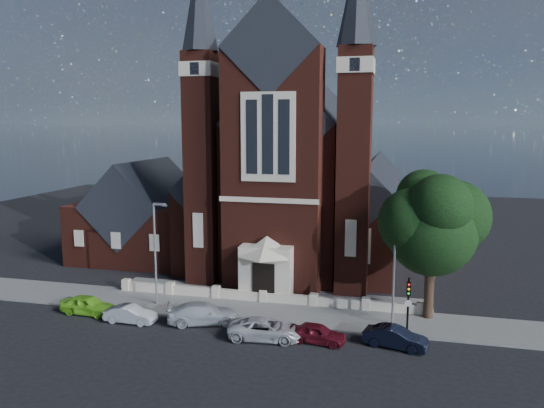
{
  "coord_description": "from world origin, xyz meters",
  "views": [
    {
      "loc": [
        10.27,
        -32.5,
        14.14
      ],
      "look_at": [
        -0.67,
        12.0,
        7.07
      ],
      "focal_mm": 35.0,
      "sensor_mm": 36.0,
      "label": 1
    }
  ],
  "objects_px": {
    "street_tree": "(434,226)",
    "traffic_signal": "(408,299)",
    "car_lime_van": "(88,305)",
    "car_navy": "(396,338)",
    "street_lamp_left": "(156,248)",
    "car_silver_b": "(204,313)",
    "street_lamp_right": "(396,262)",
    "parish_hall": "(145,219)",
    "church": "(303,179)",
    "car_white_suv": "(266,329)",
    "car_dark_red": "(317,333)",
    "car_silver_a": "(130,314)"
  },
  "relations": [
    {
      "from": "street_tree",
      "to": "traffic_signal",
      "type": "xyz_separation_m",
      "value": [
        -1.6,
        -3.28,
        -4.38
      ]
    },
    {
      "from": "street_tree",
      "to": "car_silver_a",
      "type": "relative_size",
      "value": 2.87
    },
    {
      "from": "car_white_suv",
      "to": "car_dark_red",
      "type": "height_order",
      "value": "car_white_suv"
    },
    {
      "from": "church",
      "to": "car_dark_red",
      "type": "distance_m",
      "value": 24.86
    },
    {
      "from": "parish_hall",
      "to": "car_silver_a",
      "type": "height_order",
      "value": "parish_hall"
    },
    {
      "from": "street_lamp_left",
      "to": "car_silver_b",
      "type": "height_order",
      "value": "street_lamp_left"
    },
    {
      "from": "church",
      "to": "car_silver_a",
      "type": "distance_m",
      "value": 25.38
    },
    {
      "from": "traffic_signal",
      "to": "car_silver_a",
      "type": "xyz_separation_m",
      "value": [
        -19.15,
        -2.3,
        -1.97
      ]
    },
    {
      "from": "street_lamp_left",
      "to": "traffic_signal",
      "type": "distance_m",
      "value": 19.08
    },
    {
      "from": "traffic_signal",
      "to": "car_navy",
      "type": "distance_m",
      "value": 2.96
    },
    {
      "from": "car_lime_van",
      "to": "car_dark_red",
      "type": "relative_size",
      "value": 1.11
    },
    {
      "from": "parish_hall",
      "to": "car_navy",
      "type": "bearing_deg",
      "value": -33.99
    },
    {
      "from": "car_dark_red",
      "to": "street_tree",
      "type": "bearing_deg",
      "value": -44.79
    },
    {
      "from": "car_silver_a",
      "to": "traffic_signal",
      "type": "bearing_deg",
      "value": -83.0
    },
    {
      "from": "street_lamp_right",
      "to": "car_silver_b",
      "type": "distance_m",
      "value": 13.95
    },
    {
      "from": "car_silver_a",
      "to": "car_white_suv",
      "type": "bearing_deg",
      "value": -92.72
    },
    {
      "from": "church",
      "to": "car_dark_red",
      "type": "bearing_deg",
      "value": -77.01
    },
    {
      "from": "street_lamp_right",
      "to": "car_navy",
      "type": "xyz_separation_m",
      "value": [
        0.18,
        -3.71,
        -3.93
      ]
    },
    {
      "from": "street_lamp_left",
      "to": "car_silver_b",
      "type": "distance_m",
      "value": 6.81
    },
    {
      "from": "street_lamp_right",
      "to": "parish_hall",
      "type": "bearing_deg",
      "value": 151.78
    },
    {
      "from": "car_silver_a",
      "to": "car_navy",
      "type": "bearing_deg",
      "value": -89.35
    },
    {
      "from": "car_silver_a",
      "to": "car_white_suv",
      "type": "relative_size",
      "value": 0.76
    },
    {
      "from": "car_lime_van",
      "to": "car_navy",
      "type": "distance_m",
      "value": 22.37
    },
    {
      "from": "church",
      "to": "car_lime_van",
      "type": "height_order",
      "value": "church"
    },
    {
      "from": "car_white_suv",
      "to": "car_lime_van",
      "type": "bearing_deg",
      "value": 80.1
    },
    {
      "from": "traffic_signal",
      "to": "car_dark_red",
      "type": "xyz_separation_m",
      "value": [
        -5.67,
        -2.57,
        -1.95
      ]
    },
    {
      "from": "street_tree",
      "to": "traffic_signal",
      "type": "relative_size",
      "value": 2.67
    },
    {
      "from": "church",
      "to": "street_tree",
      "type": "height_order",
      "value": "church"
    },
    {
      "from": "parish_hall",
      "to": "car_dark_red",
      "type": "distance_m",
      "value": 28.2
    },
    {
      "from": "church",
      "to": "street_lamp_right",
      "type": "bearing_deg",
      "value": -61.96
    },
    {
      "from": "street_tree",
      "to": "car_navy",
      "type": "xyz_separation_m",
      "value": [
        -2.33,
        -5.42,
        -6.29
      ]
    },
    {
      "from": "car_lime_van",
      "to": "car_silver_a",
      "type": "relative_size",
      "value": 1.11
    },
    {
      "from": "street_lamp_right",
      "to": "car_navy",
      "type": "bearing_deg",
      "value": -87.21
    },
    {
      "from": "street_tree",
      "to": "street_lamp_right",
      "type": "height_order",
      "value": "street_tree"
    },
    {
      "from": "car_silver_a",
      "to": "car_silver_b",
      "type": "distance_m",
      "value": 5.25
    },
    {
      "from": "car_silver_a",
      "to": "car_dark_red",
      "type": "bearing_deg",
      "value": -90.99
    },
    {
      "from": "street_tree",
      "to": "car_lime_van",
      "type": "xyz_separation_m",
      "value": [
        -24.69,
        -4.77,
        -6.26
      ]
    },
    {
      "from": "car_lime_van",
      "to": "car_white_suv",
      "type": "relative_size",
      "value": 0.84
    },
    {
      "from": "street_lamp_right",
      "to": "car_white_suv",
      "type": "relative_size",
      "value": 1.64
    },
    {
      "from": "street_tree",
      "to": "car_lime_van",
      "type": "bearing_deg",
      "value": -169.06
    },
    {
      "from": "street_lamp_left",
      "to": "parish_hall",
      "type": "bearing_deg",
      "value": 120.02
    },
    {
      "from": "street_tree",
      "to": "car_dark_red",
      "type": "xyz_separation_m",
      "value": [
        -7.27,
        -5.85,
        -6.32
      ]
    },
    {
      "from": "street_tree",
      "to": "car_silver_b",
      "type": "height_order",
      "value": "street_tree"
    },
    {
      "from": "church",
      "to": "car_silver_b",
      "type": "relative_size",
      "value": 6.83
    },
    {
      "from": "church",
      "to": "car_white_suv",
      "type": "xyz_separation_m",
      "value": [
        1.93,
        -23.32,
        -7.5
      ]
    },
    {
      "from": "street_lamp_left",
      "to": "car_navy",
      "type": "xyz_separation_m",
      "value": [
        18.18,
        -3.71,
        -3.93
      ]
    },
    {
      "from": "traffic_signal",
      "to": "car_silver_a",
      "type": "distance_m",
      "value": 19.39
    },
    {
      "from": "street_lamp_left",
      "to": "car_lime_van",
      "type": "height_order",
      "value": "street_lamp_left"
    },
    {
      "from": "church",
      "to": "car_lime_van",
      "type": "distance_m",
      "value": 26.2
    },
    {
      "from": "car_silver_b",
      "to": "parish_hall",
      "type": "bearing_deg",
      "value": 18.71
    }
  ]
}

